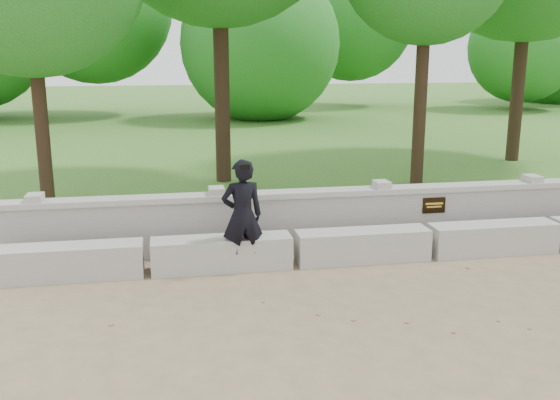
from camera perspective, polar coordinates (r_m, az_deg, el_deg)
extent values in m
plane|color=#907758|center=(7.77, 19.00, -9.32)|extent=(80.00, 80.00, 0.00)
cube|color=#375B21|center=(20.72, 0.01, 5.70)|extent=(40.00, 22.00, 0.25)
cube|color=#B4B1AA|center=(8.64, -18.72, -5.39)|extent=(1.90, 0.45, 0.45)
cube|color=#B4B1AA|center=(8.56, -5.34, -4.89)|extent=(1.90, 0.45, 0.45)
cube|color=#B4B1AA|center=(8.94, 7.56, -4.15)|extent=(1.90, 0.45, 0.45)
cube|color=#B4B1AA|center=(9.73, 18.88, -3.33)|extent=(1.90, 0.45, 0.45)
cube|color=#A9A69F|center=(9.86, 11.91, -1.55)|extent=(12.50, 0.25, 0.82)
cube|color=#B4B1AA|center=(9.75, 12.03, 1.01)|extent=(12.50, 0.35, 0.08)
cube|color=black|center=(9.80, 13.90, -0.48)|extent=(0.36, 0.02, 0.24)
imported|color=black|center=(8.34, -3.47, -1.46)|extent=(0.60, 0.43, 1.54)
cube|color=black|center=(7.89, -3.27, 3.02)|extent=(0.14, 0.04, 0.07)
cylinder|color=#382619|center=(10.77, -21.03, 7.26)|extent=(0.23, 0.23, 3.33)
cylinder|color=#382619|center=(12.95, -5.37, 11.83)|extent=(0.31, 0.31, 4.62)
cylinder|color=#382619|center=(12.90, 12.76, 9.68)|extent=(0.26, 0.26, 3.78)
cylinder|color=#382619|center=(16.54, 21.07, 11.40)|extent=(0.31, 0.31, 4.65)
imported|color=#387728|center=(9.88, -16.95, -1.22)|extent=(0.33, 0.31, 0.52)
imported|color=#387728|center=(10.85, 15.35, 0.15)|extent=(0.36, 0.35, 0.51)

